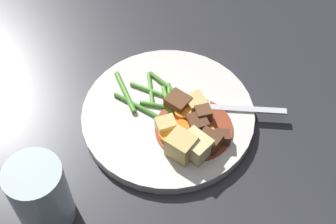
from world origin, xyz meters
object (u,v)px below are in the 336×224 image
object	(u,v)px
potato_chunk_0	(181,146)
potato_chunk_1	(196,146)
meat_chunk_4	(197,123)
dinner_plate	(168,115)
potato_chunk_3	(166,125)
meat_chunk_3	(209,141)
carrot_slice_2	(183,113)
potato_chunk_2	(195,103)
carrot_slice_3	(205,134)
meat_chunk_2	(203,114)
water_glass	(41,195)
carrot_slice_0	(171,134)
fork	(224,108)
carrot_slice_1	(181,129)
carrot_slice_4	(192,134)
meat_chunk_0	(222,137)
meat_chunk_1	(178,103)

from	to	relation	value
potato_chunk_0	potato_chunk_1	bearing A→B (deg)	41.38
meat_chunk_4	dinner_plate	bearing A→B (deg)	-174.15
potato_chunk_3	meat_chunk_3	bearing A→B (deg)	14.85
carrot_slice_2	potato_chunk_2	world-z (taller)	potato_chunk_2
carrot_slice_3	potato_chunk_3	xyz separation A→B (m)	(-0.05, -0.03, 0.01)
meat_chunk_2	water_glass	distance (m)	0.26
carrot_slice_0	meat_chunk_4	xyz separation A→B (m)	(0.02, 0.04, 0.00)
potato_chunk_1	meat_chunk_4	bearing A→B (deg)	124.32
dinner_plate	fork	size ratio (longest dim) A/B	1.72
fork	meat_chunk_3	bearing A→B (deg)	-71.97
potato_chunk_0	meat_chunk_4	bearing A→B (deg)	100.56
carrot_slice_1	potato_chunk_1	world-z (taller)	potato_chunk_1
carrot_slice_3	potato_chunk_3	distance (m)	0.06
dinner_plate	carrot_slice_4	world-z (taller)	carrot_slice_4
fork	meat_chunk_0	bearing A→B (deg)	-58.16
carrot_slice_1	meat_chunk_3	xyz separation A→B (m)	(0.05, 0.01, 0.00)
carrot_slice_2	carrot_slice_3	bearing A→B (deg)	-9.39
carrot_slice_3	fork	bearing A→B (deg)	97.77
carrot_slice_2	potato_chunk_0	size ratio (longest dim) A/B	0.72
carrot_slice_1	meat_chunk_2	world-z (taller)	meat_chunk_2
carrot_slice_2	meat_chunk_2	size ratio (longest dim) A/B	1.10
carrot_slice_2	fork	size ratio (longest dim) A/B	0.17
carrot_slice_1	potato_chunk_3	distance (m)	0.02
carrot_slice_0	water_glass	bearing A→B (deg)	-105.24
meat_chunk_1	meat_chunk_2	distance (m)	0.04
carrot_slice_0	carrot_slice_3	world-z (taller)	carrot_slice_0
meat_chunk_1	carrot_slice_0	bearing A→B (deg)	-61.62
dinner_plate	potato_chunk_3	xyz separation A→B (m)	(0.02, -0.03, 0.02)
meat_chunk_4	water_glass	size ratio (longest dim) A/B	0.26
carrot_slice_3	meat_chunk_1	size ratio (longest dim) A/B	0.99
dinner_plate	potato_chunk_2	size ratio (longest dim) A/B	9.32
potato_chunk_3	meat_chunk_0	size ratio (longest dim) A/B	1.24
carrot_slice_2	water_glass	xyz separation A→B (m)	(-0.04, -0.23, 0.03)
dinner_plate	potato_chunk_2	world-z (taller)	potato_chunk_2
water_glass	carrot_slice_2	bearing A→B (deg)	79.78
potato_chunk_2	water_glass	bearing A→B (deg)	-100.16
potato_chunk_0	meat_chunk_3	size ratio (longest dim) A/B	1.17
carrot_slice_1	water_glass	xyz separation A→B (m)	(-0.06, -0.21, 0.03)
carrot_slice_2	meat_chunk_0	bearing A→B (deg)	-0.83
potato_chunk_2	carrot_slice_1	bearing A→B (deg)	-76.49
meat_chunk_0	meat_chunk_2	distance (m)	0.05
dinner_plate	carrot_slice_1	size ratio (longest dim) A/B	10.73
carrot_slice_1	meat_chunk_4	xyz separation A→B (m)	(0.01, 0.02, 0.00)
meat_chunk_2	meat_chunk_3	world-z (taller)	same
potato_chunk_3	meat_chunk_2	size ratio (longest dim) A/B	1.18
carrot_slice_0	meat_chunk_4	distance (m)	0.04
carrot_slice_0	meat_chunk_0	distance (m)	0.07
carrot_slice_4	meat_chunk_0	size ratio (longest dim) A/B	1.43
carrot_slice_3	potato_chunk_0	xyz separation A→B (m)	(-0.01, -0.05, 0.01)
carrot_slice_3	water_glass	distance (m)	0.24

